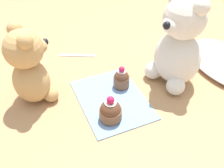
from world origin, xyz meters
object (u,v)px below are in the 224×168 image
(teddy_bear_cream, at_px, (179,45))
(teddy_bear_tan, at_px, (29,67))
(cupcake_near_tan_bear, at_px, (111,111))
(cupcake_near_cream_bear, at_px, (121,79))
(teaspoon, at_px, (77,55))

(teddy_bear_cream, relative_size, teddy_bear_tan, 1.22)
(teddy_bear_cream, distance_m, cupcake_near_tan_bear, 0.25)
(cupcake_near_tan_bear, bearing_deg, teddy_bear_tan, -134.93)
(teddy_bear_cream, xyz_separation_m, cupcake_near_tan_bear, (0.07, -0.22, -0.09))
(cupcake_near_cream_bear, distance_m, cupcake_near_tan_bear, 0.12)
(teddy_bear_cream, distance_m, teddy_bear_tan, 0.39)
(teddy_bear_cream, height_order, cupcake_near_cream_bear, teddy_bear_cream)
(teddy_bear_cream, height_order, cupcake_near_tan_bear, teddy_bear_cream)
(cupcake_near_tan_bear, bearing_deg, teaspoon, 178.26)
(teddy_bear_tan, bearing_deg, teaspoon, -59.33)
(teddy_bear_tan, relative_size, teaspoon, 1.79)
(teddy_bear_cream, bearing_deg, teddy_bear_tan, -115.86)
(teddy_bear_cream, bearing_deg, teaspoon, -150.23)
(cupcake_near_tan_bear, xyz_separation_m, teaspoon, (-0.30, 0.01, -0.03))
(teddy_bear_cream, relative_size, cupcake_near_tan_bear, 3.76)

